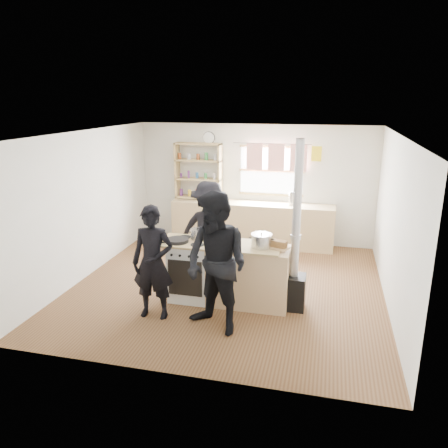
{
  "coord_description": "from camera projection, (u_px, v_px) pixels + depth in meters",
  "views": [
    {
      "loc": [
        1.53,
        -6.53,
        3.03
      ],
      "look_at": [
        -0.04,
        -0.1,
        1.1
      ],
      "focal_mm": 35.0,
      "sensor_mm": 36.0,
      "label": 1
    }
  ],
  "objects": [
    {
      "name": "stockpot_stove",
      "position": [
        198.0,
        234.0,
        6.67
      ],
      "size": [
        0.23,
        0.23,
        0.19
      ],
      "color": "#B9B9BB",
      "rests_on": "cooking_island"
    },
    {
      "name": "ground",
      "position": [
        228.0,
        286.0,
        7.28
      ],
      "size": [
        5.0,
        5.0,
        0.01
      ],
      "primitive_type": "cube",
      "color": "brown",
      "rests_on": "ground"
    },
    {
      "name": "person_near_left",
      "position": [
        153.0,
        263.0,
        6.07
      ],
      "size": [
        0.62,
        0.42,
        1.63
      ],
      "primitive_type": "imported",
      "rotation": [
        0.0,
        0.0,
        0.06
      ],
      "color": "black",
      "rests_on": "ground"
    },
    {
      "name": "thermos",
      "position": [
        291.0,
        199.0,
        8.88
      ],
      "size": [
        0.1,
        0.1,
        0.26
      ],
      "primitive_type": "cylinder",
      "color": "silver",
      "rests_on": "back_counter"
    },
    {
      "name": "cooking_island",
      "position": [
        229.0,
        273.0,
        6.61
      ],
      "size": [
        1.97,
        0.64,
        0.93
      ],
      "color": "white",
      "rests_on": "ground"
    },
    {
      "name": "person_near_right",
      "position": [
        217.0,
        264.0,
        5.65
      ],
      "size": [
        1.15,
        1.06,
        1.9
      ],
      "primitive_type": "imported",
      "rotation": [
        0.0,
        0.0,
        -0.47
      ],
      "color": "black",
      "rests_on": "ground"
    },
    {
      "name": "flue_heater",
      "position": [
        294.0,
        267.0,
        6.35
      ],
      "size": [
        0.35,
        0.35,
        2.5
      ],
      "color": "black",
      "rests_on": "ground"
    },
    {
      "name": "shelving_unit",
      "position": [
        198.0,
        171.0,
        9.31
      ],
      "size": [
        1.0,
        0.28,
        1.2
      ],
      "color": "tan",
      "rests_on": "back_counter"
    },
    {
      "name": "roast_tray",
      "position": [
        220.0,
        242.0,
        6.47
      ],
      "size": [
        0.39,
        0.33,
        0.07
      ],
      "color": "silver",
      "rests_on": "cooking_island"
    },
    {
      "name": "back_counter",
      "position": [
        252.0,
        224.0,
        9.23
      ],
      "size": [
        3.4,
        0.55,
        0.9
      ],
      "primitive_type": "cube",
      "color": "tan",
      "rests_on": "ground"
    },
    {
      "name": "bread_board",
      "position": [
        279.0,
        245.0,
        6.27
      ],
      "size": [
        0.33,
        0.27,
        0.12
      ],
      "color": "tan",
      "rests_on": "cooking_island"
    },
    {
      "name": "person_far",
      "position": [
        209.0,
        230.0,
        7.43
      ],
      "size": [
        1.17,
        0.79,
        1.69
      ],
      "primitive_type": "imported",
      "rotation": [
        0.0,
        0.0,
        2.99
      ],
      "color": "black",
      "rests_on": "ground"
    },
    {
      "name": "stockpot_counter",
      "position": [
        261.0,
        241.0,
        6.31
      ],
      "size": [
        0.3,
        0.3,
        0.22
      ],
      "color": "#BCBCBF",
      "rests_on": "cooking_island"
    },
    {
      "name": "skillet_greens",
      "position": [
        177.0,
        240.0,
        6.56
      ],
      "size": [
        0.47,
        0.47,
        0.05
      ],
      "color": "black",
      "rests_on": "cooking_island"
    }
  ]
}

